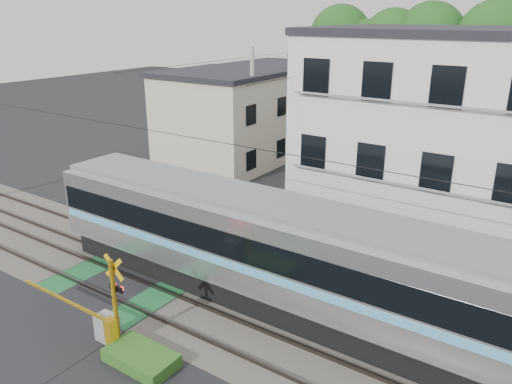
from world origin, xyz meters
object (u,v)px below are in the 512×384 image
Objects in this scene: crossing_signal_far at (156,214)px; apartment_block at (434,141)px; crossing_signal_near at (107,323)px; pedestrian at (405,113)px.

apartment_block reaches higher than crossing_signal_far.
crossing_signal_far is 0.46× the size of apartment_block.
crossing_signal_near is at bearing -114.22° from apartment_block.
crossing_signal_near is 1.00× the size of crossing_signal_far.
crossing_signal_far is at bearing -152.22° from apartment_block.
crossing_signal_far is 2.73× the size of pedestrian.
crossing_signal_far is at bearing 98.13° from pedestrian.
crossing_signal_far is 31.27m from pedestrian.
pedestrian is at bearing 86.98° from crossing_signal_far.
crossing_signal_near and crossing_signal_far have the same top height.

